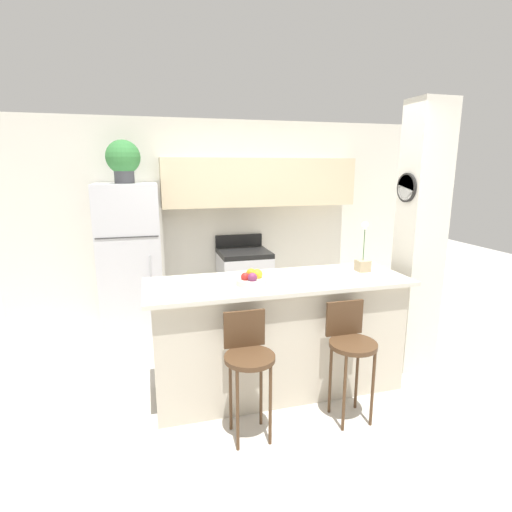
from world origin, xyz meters
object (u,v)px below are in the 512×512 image
(refrigerator, at_px, (130,259))
(trash_bin, at_px, (183,317))
(orchid_vase, at_px, (363,258))
(fruit_bowl, at_px, (252,279))
(bar_stool_left, at_px, (248,357))
(potted_plant_on_fridge, at_px, (123,159))
(bar_stool_right, at_px, (350,344))
(stove_range, at_px, (244,284))

(refrigerator, relative_size, trash_bin, 4.67)
(orchid_vase, relative_size, fruit_bowl, 1.83)
(bar_stool_left, xyz_separation_m, potted_plant_on_fridge, (-0.87, 2.27, 1.42))
(bar_stool_right, bearing_deg, stove_range, 97.06)
(potted_plant_on_fridge, bearing_deg, refrigerator, -62.06)
(bar_stool_left, distance_m, bar_stool_right, 0.82)
(refrigerator, relative_size, bar_stool_left, 1.91)
(potted_plant_on_fridge, bearing_deg, trash_bin, -21.99)
(bar_stool_left, distance_m, potted_plant_on_fridge, 2.82)
(refrigerator, xyz_separation_m, bar_stool_right, (1.68, -2.27, -0.27))
(stove_range, xyz_separation_m, bar_stool_right, (0.29, -2.30, 0.16))
(bar_stool_right, height_order, potted_plant_on_fridge, potted_plant_on_fridge)
(trash_bin, bearing_deg, refrigerator, 158.02)
(potted_plant_on_fridge, height_order, trash_bin, potted_plant_on_fridge)
(stove_range, distance_m, potted_plant_on_fridge, 2.11)
(bar_stool_left, height_order, fruit_bowl, fruit_bowl)
(bar_stool_right, xyz_separation_m, orchid_vase, (0.43, 0.61, 0.53))
(bar_stool_left, bearing_deg, refrigerator, 110.84)
(refrigerator, relative_size, orchid_vase, 3.87)
(bar_stool_left, bearing_deg, bar_stool_right, 0.00)
(refrigerator, distance_m, bar_stool_right, 2.84)
(bar_stool_left, bearing_deg, orchid_vase, 26.21)
(bar_stool_right, relative_size, orchid_vase, 2.03)
(trash_bin, bearing_deg, orchid_vase, -42.84)
(potted_plant_on_fridge, xyz_separation_m, trash_bin, (0.57, -0.23, -1.85))
(bar_stool_left, bearing_deg, fruit_bowl, 72.31)
(stove_range, height_order, bar_stool_right, stove_range)
(bar_stool_left, relative_size, potted_plant_on_fridge, 1.93)
(bar_stool_left, bearing_deg, trash_bin, 98.21)
(fruit_bowl, bearing_deg, trash_bin, 105.85)
(refrigerator, distance_m, orchid_vase, 2.70)
(refrigerator, xyz_separation_m, trash_bin, (0.57, -0.23, -0.70))
(bar_stool_left, relative_size, bar_stool_right, 1.00)
(bar_stool_right, distance_m, potted_plant_on_fridge, 3.17)
(bar_stool_left, height_order, bar_stool_right, same)
(fruit_bowl, bearing_deg, stove_range, 78.30)
(potted_plant_on_fridge, xyz_separation_m, orchid_vase, (2.11, -1.66, -0.90))
(bar_stool_right, relative_size, trash_bin, 2.45)
(orchid_vase, bearing_deg, potted_plant_on_fridge, 141.83)
(orchid_vase, xyz_separation_m, fruit_bowl, (-1.10, -0.14, -0.08))
(stove_range, relative_size, bar_stool_left, 1.15)
(stove_range, bearing_deg, bar_stool_left, -102.96)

